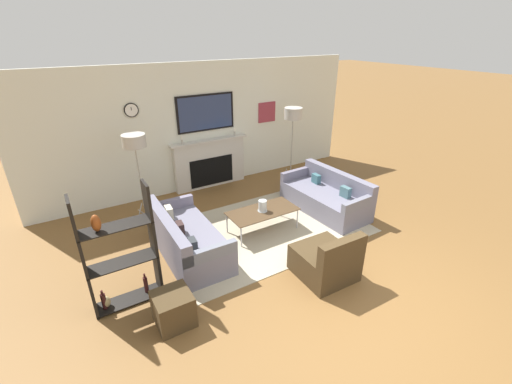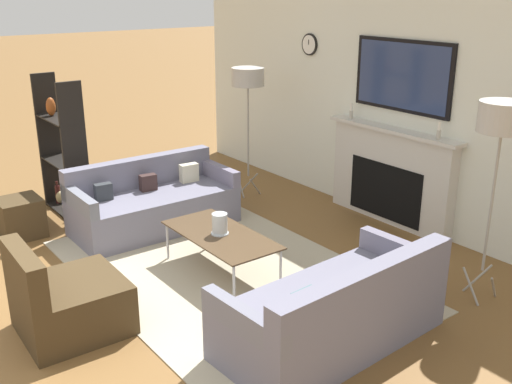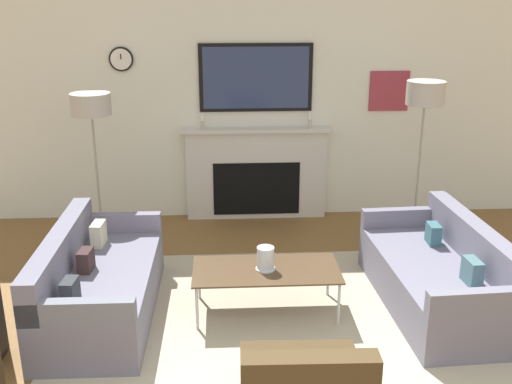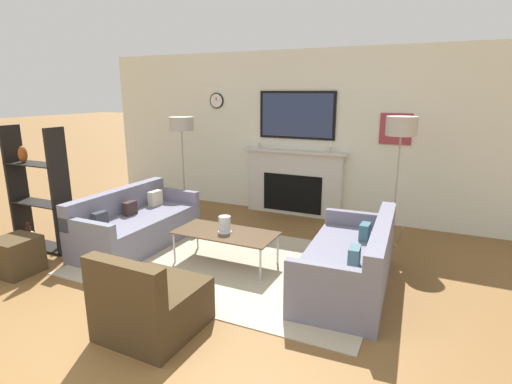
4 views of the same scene
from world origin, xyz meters
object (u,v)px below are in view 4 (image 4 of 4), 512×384
at_px(coffee_table, 226,234).
at_px(floor_lamp_right, 401,128).
at_px(shelf_unit, 38,194).
at_px(couch_left, 136,226).
at_px(ottoman, 17,256).
at_px(couch_right, 351,264).
at_px(armchair, 151,305).
at_px(floor_lamp_left, 181,125).
at_px(hurricane_candle, 225,225).

height_order(coffee_table, floor_lamp_right, floor_lamp_right).
bearing_deg(shelf_unit, floor_lamp_right, 26.60).
bearing_deg(shelf_unit, couch_left, 29.44).
bearing_deg(ottoman, shelf_unit, 121.78).
bearing_deg(shelf_unit, ottoman, -58.22).
bearing_deg(couch_right, shelf_unit, -171.41).
bearing_deg(armchair, floor_lamp_left, 120.08).
relative_size(couch_right, floor_lamp_right, 1.05).
bearing_deg(floor_lamp_left, floor_lamp_right, 0.00).
height_order(couch_left, armchair, armchair).
bearing_deg(floor_lamp_left, shelf_unit, -110.81).
bearing_deg(armchair, couch_left, 134.42).
bearing_deg(hurricane_candle, coffee_table, 32.87).
relative_size(armchair, shelf_unit, 0.50).
height_order(armchair, hurricane_candle, armchair).
distance_m(hurricane_candle, ottoman, 2.41).
xyz_separation_m(couch_left, floor_lamp_right, (3.16, 1.52, 1.31)).
height_order(coffee_table, ottoman, ottoman).
xyz_separation_m(hurricane_candle, ottoman, (-2.05, -1.23, -0.28)).
bearing_deg(couch_left, couch_right, 0.01).
xyz_separation_m(hurricane_candle, floor_lamp_right, (1.76, 1.55, 1.09)).
bearing_deg(armchair, hurricane_candle, 94.46).
xyz_separation_m(floor_lamp_left, shelf_unit, (-0.80, -2.11, -0.76)).
xyz_separation_m(armchair, hurricane_candle, (-0.12, 1.52, 0.23)).
relative_size(coffee_table, floor_lamp_right, 0.71).
relative_size(couch_left, couch_right, 0.98).
bearing_deg(ottoman, couch_right, 19.55).
distance_m(floor_lamp_right, shelf_unit, 4.80).
bearing_deg(floor_lamp_right, floor_lamp_left, 180.00).
height_order(armchair, coffee_table, armchair).
bearing_deg(armchair, coffee_table, 94.19).
bearing_deg(floor_lamp_left, ottoman, -98.04).
distance_m(hurricane_candle, shelf_unit, 2.54).
xyz_separation_m(coffee_table, ottoman, (-2.06, -1.24, -0.17)).
relative_size(coffee_table, ottoman, 2.80).
distance_m(coffee_table, floor_lamp_left, 2.53).
bearing_deg(coffee_table, ottoman, -148.98).
distance_m(coffee_table, ottoman, 2.41).
distance_m(hurricane_candle, floor_lamp_left, 2.48).
relative_size(hurricane_candle, ottoman, 0.46).
bearing_deg(coffee_table, shelf_unit, -166.92).
xyz_separation_m(floor_lamp_left, floor_lamp_right, (3.42, 0.00, 0.08)).
bearing_deg(hurricane_candle, ottoman, -148.98).
distance_m(couch_left, couch_right, 2.91).
height_order(coffee_table, floor_lamp_left, floor_lamp_left).
relative_size(armchair, ottoman, 1.84).
bearing_deg(floor_lamp_right, couch_left, -154.39).
bearing_deg(coffee_table, floor_lamp_left, 137.21).
bearing_deg(armchair, shelf_unit, 159.73).
distance_m(couch_right, ottoman, 3.77).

